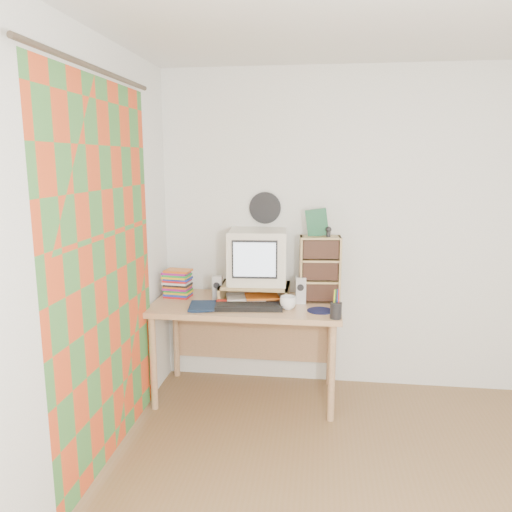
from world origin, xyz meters
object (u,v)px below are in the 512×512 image
(desk, at_px, (248,317))
(cd_rack, at_px, (320,269))
(mug, at_px, (288,303))
(dvd_stack, at_px, (177,279))
(crt_monitor, at_px, (257,257))
(diary, at_px, (189,305))
(keyboard, at_px, (249,307))

(desk, relative_size, cd_rack, 2.81)
(cd_rack, xyz_separation_m, mug, (-0.22, -0.23, -0.20))
(mug, bearing_deg, dvd_stack, 166.02)
(crt_monitor, bearing_deg, dvd_stack, -179.33)
(desk, bearing_deg, cd_rack, 4.89)
(mug, bearing_deg, diary, -175.34)
(cd_rack, distance_m, diary, 1.00)
(crt_monitor, xyz_separation_m, mug, (0.26, -0.27, -0.28))
(desk, xyz_separation_m, crt_monitor, (0.06, 0.09, 0.46))
(crt_monitor, xyz_separation_m, dvd_stack, (-0.62, -0.05, -0.19))
(crt_monitor, relative_size, keyboard, 0.89)
(dvd_stack, distance_m, diary, 0.34)
(desk, bearing_deg, keyboard, -78.97)
(keyboard, relative_size, diary, 2.09)
(keyboard, bearing_deg, diary, 177.20)
(crt_monitor, height_order, mug, crt_monitor)
(keyboard, distance_m, dvd_stack, 0.66)
(keyboard, bearing_deg, desk, 94.84)
(keyboard, bearing_deg, cd_rack, 21.56)
(cd_rack, relative_size, mug, 4.17)
(desk, xyz_separation_m, cd_rack, (0.54, 0.05, 0.38))
(crt_monitor, distance_m, cd_rack, 0.48)
(desk, height_order, crt_monitor, crt_monitor)
(dvd_stack, xyz_separation_m, mug, (0.88, -0.22, -0.09))
(dvd_stack, bearing_deg, keyboard, -16.19)
(desk, relative_size, mug, 11.73)
(mug, distance_m, diary, 0.71)
(dvd_stack, relative_size, diary, 1.20)
(desk, height_order, cd_rack, cd_rack)
(keyboard, xyz_separation_m, mug, (0.28, 0.03, 0.03))
(dvd_stack, bearing_deg, crt_monitor, 11.32)
(dvd_stack, xyz_separation_m, cd_rack, (1.10, 0.01, 0.11))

